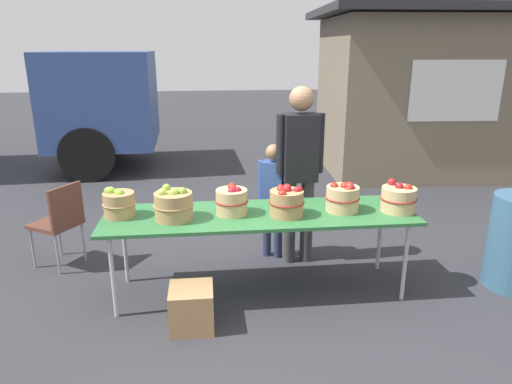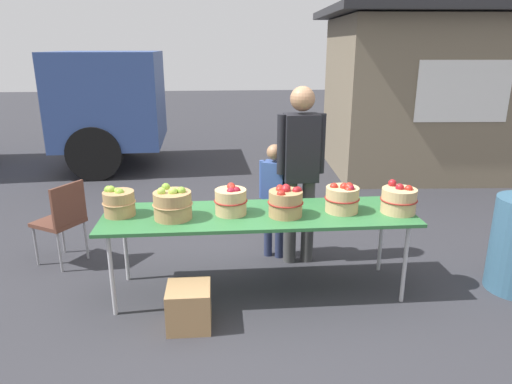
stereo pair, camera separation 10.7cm
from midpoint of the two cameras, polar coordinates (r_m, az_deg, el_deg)
The scene contains 13 objects.
ground_plane at distance 4.35m, azimuth 1.05°, elevation -11.95°, with size 40.00×40.00×0.00m, color #2D2D33.
market_table at distance 4.05m, azimuth 1.11°, elevation -3.12°, with size 2.70×0.76×0.75m.
apple_basket_green_0 at distance 4.11m, azimuth -15.84°, elevation -1.22°, with size 0.28×0.28×0.26m.
apple_basket_green_1 at distance 3.93m, azimuth -9.48°, elevation -1.49°, with size 0.34×0.34×0.28m.
apple_basket_red_0 at distance 3.99m, azimuth -2.34°, elevation -1.07°, with size 0.29×0.29×0.27m.
apple_basket_red_1 at distance 3.95m, azimuth 4.45°, elevation -1.21°, with size 0.31×0.31×0.28m.
apple_basket_red_2 at distance 4.12m, azimuth 11.34°, elevation -0.73°, with size 0.31×0.31×0.27m.
apple_basket_red_3 at distance 4.22m, azimuth 17.87°, elevation -0.91°, with size 0.32×0.32×0.27m.
vendor_adult at distance 4.56m, azimuth 6.19°, elevation 3.61°, with size 0.47×0.25×1.79m.
child_customer at distance 4.73m, azimuth 2.89°, elevation -0.04°, with size 0.30×0.24×1.21m.
food_kiosk at distance 8.70m, azimuth 20.21°, elevation 11.51°, with size 3.66×3.10×2.74m.
folding_chair at distance 5.00m, azimuth -22.16°, elevation -2.85°, with size 0.55×0.55×0.86m.
produce_crate at distance 3.80m, azimuth -7.43°, elevation -13.82°, with size 0.34×0.34×0.34m, color #A87F51.
Camera 2 is at (-0.34, -3.77, 2.14)m, focal length 32.48 mm.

